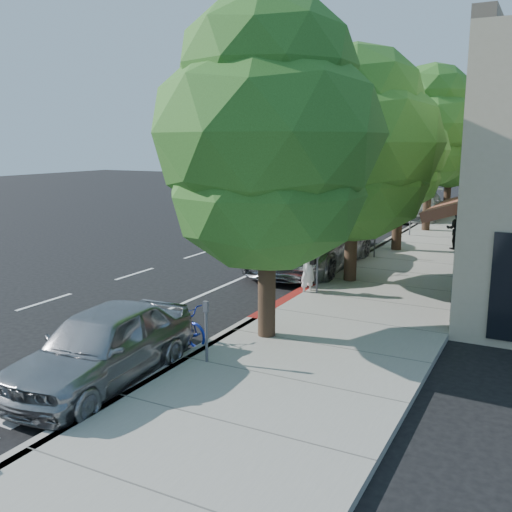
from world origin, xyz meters
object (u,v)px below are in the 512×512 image
Objects in this scene: bicycle at (178,323)px; pedestrian at (456,229)px; cyclist at (309,269)px; silver_suv at (309,244)px; street_tree_0 at (267,139)px; street_tree_1 at (354,146)px; street_tree_2 at (401,152)px; dark_sedan at (347,234)px; street_tree_3 at (431,127)px; street_tree_5 at (465,148)px; near_car_a at (102,346)px; dark_suv_far at (418,195)px; street_tree_4 at (451,142)px; white_pickup at (419,205)px.

bicycle is 1.05× the size of pedestrian.
cyclist is 5.21m from bicycle.
cyclist is 9.53m from pedestrian.
street_tree_0 is at bearing -76.11° from silver_suv.
street_tree_1 is 4.44× the size of pedestrian.
dark_sedan is (-2.02, -0.34, -3.42)m from street_tree_2.
street_tree_3 is 19.66m from bicycle.
street_tree_5 is 4.06× the size of pedestrian.
street_tree_5 is 4.18× the size of cyclist.
street_tree_3 is at bearing 82.01° from near_car_a.
street_tree_2 reaches higher than dark_suv_far.
bicycle is 0.42× the size of dark_sedan.
dark_sedan is at bearing -170.40° from street_tree_2.
street_tree_3 is at bearing 77.51° from silver_suv.
street_tree_4 is at bearing 82.99° from near_car_a.
street_tree_5 is 22.82m from silver_suv.
pedestrian is (2.15, -10.81, -3.53)m from street_tree_4.
near_car_a is at bearing -167.03° from bicycle.
street_tree_0 is 1.03× the size of street_tree_4.
dark_sedan reaches higher than bicycle.
street_tree_1 is at bearing -90.00° from street_tree_3.
street_tree_2 reaches higher than near_car_a.
street_tree_1 is 4.30m from silver_suv.
street_tree_5 is 26.14m from cyclist.
street_tree_2 is 3.93× the size of pedestrian.
dark_suv_far is (-1.52, 7.00, -0.03)m from white_pickup.
street_tree_0 is 4.57m from bicycle.
cyclist is 7.65m from near_car_a.
white_pickup is (-1.40, 11.00, -3.23)m from street_tree_2.
street_tree_5 is 1.64× the size of dark_sedan.
street_tree_1 reaches higher than pedestrian.
pedestrian is (4.17, 1.53, 0.31)m from dark_sedan.
street_tree_4 is 7.62m from dark_suv_far.
silver_suv is 3.95× the size of pedestrian.
silver_suv is at bearing 143.86° from street_tree_1.
street_tree_2 is at bearing 80.27° from near_car_a.
street_tree_5 is at bearing 90.00° from street_tree_3.
street_tree_2 is 18.00m from street_tree_5.
bicycle is (-1.76, -7.00, -3.92)m from street_tree_1.
street_tree_0 is at bearing -90.00° from street_tree_4.
street_tree_1 is 1.80× the size of dark_sedan.
cyclist is 18.94m from white_pickup.
pedestrian is at bearing -1.26° from cyclist.
white_pickup is (-1.40, 17.00, -3.51)m from street_tree_1.
street_tree_3 reaches higher than white_pickup.
silver_suv is (-2.05, -16.50, -3.60)m from street_tree_4.
bicycle is 0.40× the size of near_car_a.
bicycle is 31.02m from dark_suv_far.
street_tree_4 is 4.51× the size of cyclist.
bicycle is at bearing -95.29° from street_tree_3.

